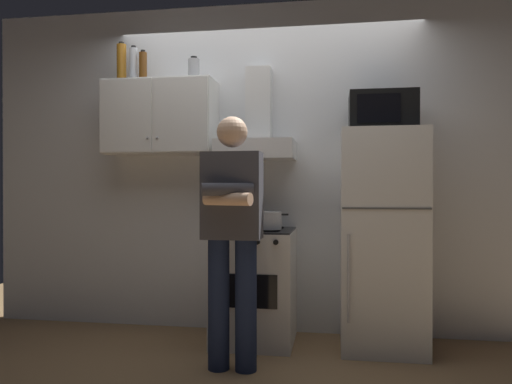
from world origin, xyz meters
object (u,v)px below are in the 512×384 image
Objects in this scene: stove_oven at (255,285)px; refrigerator at (382,239)px; upper_cabinet at (160,118)px; bottle_beer_brown at (143,66)px; cooking_pot at (269,220)px; bottle_vodka_clear at (134,65)px; range_hood at (257,135)px; microwave at (382,112)px; person_standing at (232,231)px; bottle_liquor_amber at (122,63)px; bottle_canister_steel at (194,69)px.

stove_oven is 1.02m from refrigerator.
upper_cabinet is 3.61× the size of bottle_beer_brown.
bottle_vodka_clear reaches higher than cooking_pot.
stove_oven is 0.54m from cooking_pot.
range_hood is 2.68× the size of cooking_pot.
upper_cabinet is at bearing 175.93° from refrigerator.
microwave is at bearing -2.27° from bottle_beer_brown.
refrigerator is at bearing 0.04° from stove_oven.
bottle_beer_brown reaches higher than person_standing.
stove_oven is at bearing -8.90° from upper_cabinet.
refrigerator reaches higher than stove_oven.
stove_oven is 1.82× the size of microwave.
range_hood is (0.00, 0.13, 1.16)m from stove_oven.
bottle_liquor_amber is (-1.14, 0.13, 1.78)m from stove_oven.
cooking_pot is 0.96× the size of bottle_vodka_clear.
bottle_canister_steel is at bearing 3.09° from bottle_beer_brown.
upper_cabinet reaches higher than refrigerator.
stove_oven is 4.72× the size of bottle_canister_steel.
upper_cabinet is 4.86× the size of bottle_canister_steel.
upper_cabinet reaches higher than stove_oven.
microwave is at bearing 32.00° from person_standing.
bottle_canister_steel is at bearing -1.73° from upper_cabinet.
refrigerator is (1.75, -0.12, -0.95)m from upper_cabinet.
bottle_liquor_amber is (-1.27, 0.25, 1.27)m from cooking_pot.
stove_oven is 1.62m from microwave.
person_standing is 6.57× the size of bottle_beer_brown.
bottle_vodka_clear is (-0.22, -0.02, 0.44)m from upper_cabinet.
bottle_beer_brown reaches higher than cooking_pot.
stove_oven is 2.11m from bottle_liquor_amber.
microwave reaches higher than stove_oven.
bottle_vodka_clear is (-0.09, 0.01, 0.02)m from bottle_beer_brown.
bottle_vodka_clear is at bearing 174.07° from stove_oven.
bottle_beer_brown is (-1.07, 0.21, 1.23)m from cooking_pot.
bottle_beer_brown reaches higher than stove_oven.
bottle_beer_brown is 0.42m from bottle_canister_steel.
range_hood is at bearing 1.10° from bottle_canister_steel.
bottle_liquor_amber is (-0.11, 0.02, 0.02)m from bottle_vodka_clear.
bottle_vodka_clear is at bearing -175.02° from upper_cabinet.
upper_cabinet is 1.26m from cooking_pot.
person_standing is at bearing -38.31° from bottle_beer_brown.
bottle_canister_steel reaches higher than stove_oven.
bottle_canister_steel is (-0.46, 0.72, 1.24)m from person_standing.
bottle_vodka_clear is (-1.02, 0.11, 1.76)m from stove_oven.
person_standing reaches higher than refrigerator.
refrigerator is 6.41× the size of bottle_beer_brown.
person_standing is at bearing -34.05° from bottle_liquor_amber.
stove_oven is 0.77m from person_standing.
cooking_pot is (-0.82, -0.14, -0.80)m from microwave.
bottle_beer_brown reaches higher than upper_cabinet.
person_standing is (-1.00, -0.62, -0.84)m from microwave.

